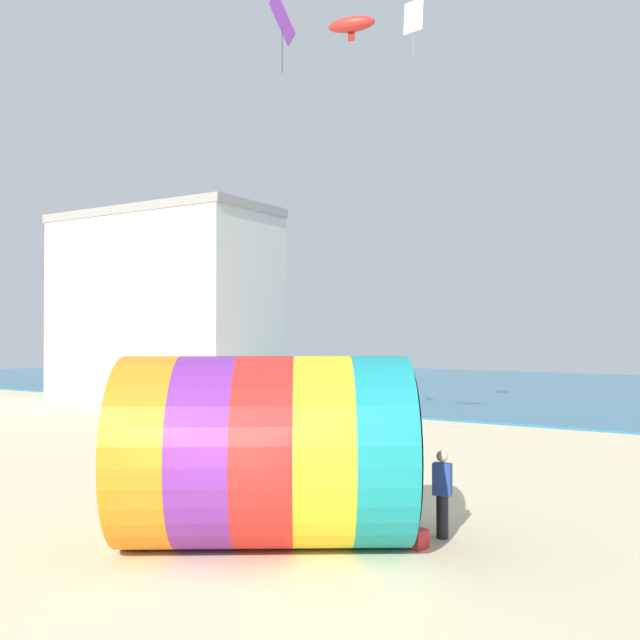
{
  "coord_description": "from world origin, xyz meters",
  "views": [
    {
      "loc": [
        7.92,
        -9.44,
        4.13
      ],
      "look_at": [
        -0.27,
        3.72,
        4.37
      ],
      "focal_mm": 40.0,
      "sensor_mm": 36.0,
      "label": 1
    }
  ],
  "objects_px": {
    "kite_handler": "(442,493)",
    "kite_purple_diamond": "(282,19)",
    "kite_white_diamond": "(413,17)",
    "giant_inflatable_tube": "(267,450)",
    "cooler_box": "(413,538)",
    "kite_red_parafoil": "(351,24)"
  },
  "relations": [
    {
      "from": "kite_handler",
      "to": "kite_purple_diamond",
      "type": "distance_m",
      "value": 16.97
    },
    {
      "from": "kite_white_diamond",
      "to": "kite_purple_diamond",
      "type": "distance_m",
      "value": 5.91
    },
    {
      "from": "giant_inflatable_tube",
      "to": "kite_purple_diamond",
      "type": "xyz_separation_m",
      "value": [
        -5.38,
        8.2,
        12.73
      ]
    },
    {
      "from": "kite_white_diamond",
      "to": "cooler_box",
      "type": "xyz_separation_m",
      "value": [
        5.41,
        -12.03,
        -15.83
      ]
    },
    {
      "from": "cooler_box",
      "to": "kite_purple_diamond",
      "type": "bearing_deg",
      "value": 138.87
    },
    {
      "from": "kite_red_parafoil",
      "to": "kite_purple_diamond",
      "type": "height_order",
      "value": "kite_purple_diamond"
    },
    {
      "from": "kite_red_parafoil",
      "to": "kite_white_diamond",
      "type": "bearing_deg",
      "value": 92.67
    },
    {
      "from": "kite_red_parafoil",
      "to": "cooler_box",
      "type": "relative_size",
      "value": 3.11
    },
    {
      "from": "giant_inflatable_tube",
      "to": "kite_purple_diamond",
      "type": "distance_m",
      "value": 16.07
    },
    {
      "from": "kite_red_parafoil",
      "to": "kite_purple_diamond",
      "type": "bearing_deg",
      "value": 179.17
    },
    {
      "from": "kite_handler",
      "to": "cooler_box",
      "type": "distance_m",
      "value": 1.15
    },
    {
      "from": "kite_white_diamond",
      "to": "kite_purple_diamond",
      "type": "height_order",
      "value": "kite_white_diamond"
    },
    {
      "from": "kite_handler",
      "to": "kite_white_diamond",
      "type": "relative_size",
      "value": 0.84
    },
    {
      "from": "kite_handler",
      "to": "kite_white_diamond",
      "type": "distance_m",
      "value": 19.62
    },
    {
      "from": "kite_handler",
      "to": "cooler_box",
      "type": "bearing_deg",
      "value": -106.17
    },
    {
      "from": "kite_handler",
      "to": "kite_white_diamond",
      "type": "bearing_deg",
      "value": 116.87
    },
    {
      "from": "kite_red_parafoil",
      "to": "cooler_box",
      "type": "xyz_separation_m",
      "value": [
        5.17,
        -6.81,
        -13.57
      ]
    },
    {
      "from": "kite_white_diamond",
      "to": "cooler_box",
      "type": "distance_m",
      "value": 20.6
    },
    {
      "from": "giant_inflatable_tube",
      "to": "kite_white_diamond",
      "type": "bearing_deg",
      "value": 102.42
    },
    {
      "from": "giant_inflatable_tube",
      "to": "kite_white_diamond",
      "type": "height_order",
      "value": "kite_white_diamond"
    },
    {
      "from": "kite_handler",
      "to": "kite_red_parafoil",
      "type": "distance_m",
      "value": 15.16
    },
    {
      "from": "giant_inflatable_tube",
      "to": "kite_handler",
      "type": "relative_size",
      "value": 3.77
    }
  ]
}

